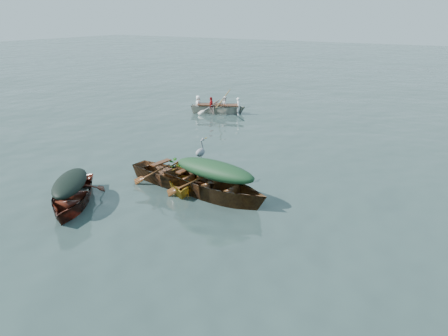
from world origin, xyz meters
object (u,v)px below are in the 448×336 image
(dark_covered_boat, at_px, (73,205))
(rowed_boat, at_px, (218,113))
(yellow_dinghy, at_px, (183,185))
(heron, at_px, (200,157))
(open_wooden_boat, at_px, (174,185))
(green_tarp_boat, at_px, (215,198))

(dark_covered_boat, distance_m, rowed_boat, 12.33)
(rowed_boat, bearing_deg, yellow_dinghy, -177.84)
(dark_covered_boat, bearing_deg, heron, 19.16)
(yellow_dinghy, bearing_deg, dark_covered_boat, -154.72)
(yellow_dinghy, xyz_separation_m, open_wooden_boat, (-0.24, -0.14, 0.00))
(dark_covered_boat, distance_m, green_tarp_boat, 4.00)
(green_tarp_boat, distance_m, heron, 1.44)
(rowed_boat, bearing_deg, dark_covered_boat, 168.99)
(rowed_boat, bearing_deg, green_tarp_boat, -172.26)
(open_wooden_boat, relative_size, heron, 4.83)
(open_wooden_boat, height_order, heron, heron)
(green_tarp_boat, xyz_separation_m, rowed_boat, (-5.86, 9.51, 0.00))
(rowed_boat, distance_m, heron, 10.19)
(dark_covered_boat, bearing_deg, yellow_dinghy, 22.00)
(yellow_dinghy, bearing_deg, green_tarp_boat, -45.32)
(dark_covered_boat, xyz_separation_m, heron, (2.19, 3.15, 0.90))
(green_tarp_boat, bearing_deg, yellow_dinghy, 83.14)
(yellow_dinghy, distance_m, open_wooden_boat, 0.28)
(open_wooden_boat, distance_m, heron, 1.22)
(green_tarp_boat, height_order, open_wooden_boat, green_tarp_boat)
(open_wooden_boat, bearing_deg, green_tarp_boat, -90.51)
(yellow_dinghy, height_order, open_wooden_boat, open_wooden_boat)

